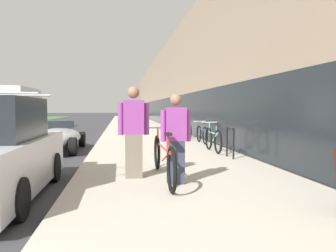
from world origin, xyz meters
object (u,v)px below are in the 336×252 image
at_px(bike_rack_hoop, 230,140).
at_px(vintage_roadster_curbside, 56,138).
at_px(tandem_bicycle, 163,158).
at_px(cruiser_bike_middle, 202,134).
at_px(cruiser_bike_nearest, 213,139).
at_px(moving_truck, 20,108).
at_px(cruiser_bike_farthest, 187,130).
at_px(person_bystander, 134,132).
at_px(person_rider, 176,139).

relative_size(bike_rack_hoop, vintage_roadster_curbside, 0.19).
bearing_deg(tandem_bicycle, cruiser_bike_middle, 69.46).
xyz_separation_m(cruiser_bike_nearest, moving_truck, (-10.36, 15.65, 0.98)).
bearing_deg(moving_truck, vintage_roadster_curbside, -69.39).
xyz_separation_m(cruiser_bike_middle, cruiser_bike_farthest, (-0.20, 1.95, 0.01)).
xyz_separation_m(person_bystander, cruiser_bike_farthest, (2.74, 8.05, -0.54)).
bearing_deg(moving_truck, cruiser_bike_nearest, -56.49).
bearing_deg(tandem_bicycle, person_bystander, 154.76).
bearing_deg(bike_rack_hoop, person_bystander, -141.17).
relative_size(cruiser_bike_farthest, vintage_roadster_curbside, 0.41).
relative_size(cruiser_bike_nearest, vintage_roadster_curbside, 0.41).
bearing_deg(person_bystander, vintage_roadster_curbside, 114.60).
distance_m(bike_rack_hoop, cruiser_bike_farthest, 5.82).
relative_size(person_bystander, moving_truck, 0.24).
relative_size(person_rider, vintage_roadster_curbside, 0.38).
bearing_deg(person_bystander, cruiser_bike_middle, 64.23).
height_order(person_rider, person_bystander, person_bystander).
bearing_deg(cruiser_bike_middle, bike_rack_hoop, -92.45).
bearing_deg(person_rider, bike_rack_hoop, 54.67).
bearing_deg(vintage_roadster_curbside, bike_rack_hoop, -31.94).
bearing_deg(cruiser_bike_nearest, moving_truck, 123.51).
relative_size(person_rider, cruiser_bike_farthest, 0.92).
bearing_deg(person_rider, cruiser_bike_nearest, 65.36).
bearing_deg(moving_truck, cruiser_bike_farthest, -46.97).
bearing_deg(cruiser_bike_farthest, bike_rack_hoop, -89.63).
height_order(person_bystander, bike_rack_hoop, person_bystander).
bearing_deg(person_rider, cruiser_bike_middle, 71.90).
xyz_separation_m(bike_rack_hoop, vintage_roadster_curbside, (-5.33, 3.32, -0.20)).
distance_m(tandem_bicycle, cruiser_bike_nearest, 4.39).
bearing_deg(bike_rack_hoop, cruiser_bike_nearest, 94.46).
bearing_deg(person_rider, cruiser_bike_farthest, 77.04).
bearing_deg(cruiser_bike_farthest, person_rider, -102.96).
relative_size(person_bystander, cruiser_bike_farthest, 1.01).
xyz_separation_m(tandem_bicycle, person_bystander, (-0.56, 0.26, 0.50)).
bearing_deg(cruiser_bike_middle, cruiser_bike_farthest, 95.95).
bearing_deg(cruiser_bike_middle, vintage_roadster_curbside, -174.34).
xyz_separation_m(tandem_bicycle, vintage_roadster_curbside, (-3.11, 5.82, -0.09)).
bearing_deg(vintage_roadster_curbside, cruiser_bike_middle, 5.66).
height_order(tandem_bicycle, moving_truck, moving_truck).
height_order(tandem_bicycle, bike_rack_hoop, tandem_bicycle).
xyz_separation_m(bike_rack_hoop, moving_truck, (-10.47, 16.99, 0.86)).
distance_m(bike_rack_hoop, moving_truck, 19.97).
distance_m(cruiser_bike_middle, moving_truck, 16.92).
relative_size(person_bystander, cruiser_bike_middle, 1.09).
xyz_separation_m(cruiser_bike_nearest, cruiser_bike_farthest, (0.07, 4.48, -0.01)).
distance_m(bike_rack_hoop, cruiser_bike_middle, 3.87).
xyz_separation_m(tandem_bicycle, person_rider, (0.18, -0.37, 0.42)).
relative_size(person_bystander, cruiser_bike_nearest, 1.00).
bearing_deg(cruiser_bike_farthest, moving_truck, 133.03).
bearing_deg(bike_rack_hoop, cruiser_bike_middle, 87.55).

